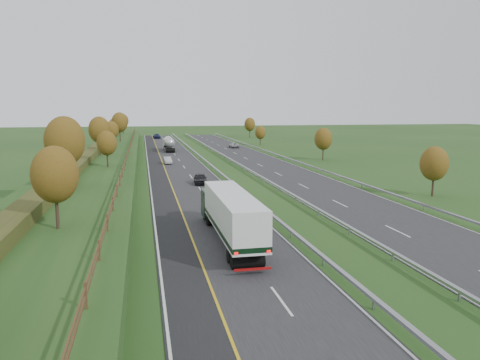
% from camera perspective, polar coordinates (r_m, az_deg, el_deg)
% --- Properties ---
extents(ground, '(400.00, 400.00, 0.00)m').
position_cam_1_polar(ground, '(81.21, -1.83, 1.34)').
color(ground, '#204318').
rests_on(ground, ground).
extents(near_carriageway, '(10.50, 200.00, 0.04)m').
position_cam_1_polar(near_carriageway, '(85.17, -7.73, 1.63)').
color(near_carriageway, black).
rests_on(near_carriageway, ground).
extents(far_carriageway, '(10.50, 200.00, 0.04)m').
position_cam_1_polar(far_carriageway, '(87.87, 3.07, 1.91)').
color(far_carriageway, black).
rests_on(far_carriageway, ground).
extents(hard_shoulder, '(3.00, 200.00, 0.04)m').
position_cam_1_polar(hard_shoulder, '(84.99, -10.25, 1.55)').
color(hard_shoulder, black).
rests_on(hard_shoulder, ground).
extents(lane_markings, '(26.75, 200.00, 0.01)m').
position_cam_1_polar(lane_markings, '(85.73, -3.45, 1.76)').
color(lane_markings, silver).
rests_on(lane_markings, near_carriageway).
extents(embankment_left, '(12.00, 200.00, 2.00)m').
position_cam_1_polar(embankment_left, '(85.14, -16.50, 2.01)').
color(embankment_left, '#204318').
rests_on(embankment_left, ground).
extents(hedge_left, '(2.20, 180.00, 1.10)m').
position_cam_1_polar(hedge_left, '(85.17, -17.89, 3.00)').
color(hedge_left, '#323C18').
rests_on(hedge_left, embankment_left).
extents(fence_left, '(0.12, 189.06, 1.20)m').
position_cam_1_polar(fence_left, '(84.30, -13.52, 3.24)').
color(fence_left, '#422B19').
rests_on(fence_left, embankment_left).
extents(median_barrier_near, '(0.32, 200.00, 0.71)m').
position_cam_1_polar(median_barrier_near, '(85.68, -3.93, 2.13)').
color(median_barrier_near, gray).
rests_on(median_barrier_near, ground).
extents(median_barrier_far, '(0.32, 200.00, 0.71)m').
position_cam_1_polar(median_barrier_far, '(86.52, -0.58, 2.21)').
color(median_barrier_far, gray).
rests_on(median_barrier_far, ground).
extents(outer_barrier_far, '(0.32, 200.00, 0.71)m').
position_cam_1_polar(outer_barrier_far, '(89.46, 6.67, 2.37)').
color(outer_barrier_far, gray).
rests_on(outer_barrier_far, ground).
extents(trees_left, '(6.64, 164.30, 7.66)m').
position_cam_1_polar(trees_left, '(81.33, -16.60, 5.50)').
color(trees_left, '#2D2116').
rests_on(trees_left, embankment_left).
extents(trees_far, '(8.45, 118.60, 7.12)m').
position_cam_1_polar(trees_far, '(119.18, 5.68, 5.72)').
color(trees_far, '#2D2116').
rests_on(trees_far, ground).
extents(box_lorry, '(2.58, 16.28, 4.06)m').
position_cam_1_polar(box_lorry, '(36.56, -1.22, -4.12)').
color(box_lorry, black).
rests_on(box_lorry, near_carriageway).
extents(road_tanker, '(2.40, 11.22, 3.46)m').
position_cam_1_polar(road_tanker, '(116.88, -8.66, 4.43)').
color(road_tanker, silver).
rests_on(road_tanker, near_carriageway).
extents(car_dark_near, '(2.03, 4.44, 1.48)m').
position_cam_1_polar(car_dark_near, '(65.27, -4.84, 0.18)').
color(car_dark_near, black).
rests_on(car_dark_near, near_carriageway).
extents(car_silver_mid, '(1.64, 4.03, 1.30)m').
position_cam_1_polar(car_silver_mid, '(89.73, -8.83, 2.39)').
color(car_silver_mid, '#B0AFB5').
rests_on(car_silver_mid, near_carriageway).
extents(car_small_far, '(2.67, 5.53, 1.55)m').
position_cam_1_polar(car_small_far, '(165.64, -10.12, 5.28)').
color(car_small_far, '#13183B').
rests_on(car_small_far, near_carriageway).
extents(car_oncoming, '(2.32, 4.73, 1.29)m').
position_cam_1_polar(car_oncoming, '(124.72, -0.76, 4.26)').
color(car_oncoming, '#AFB0B4').
rests_on(car_oncoming, far_carriageway).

